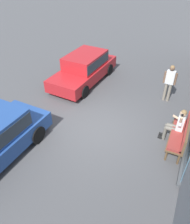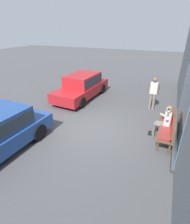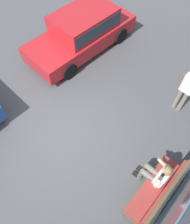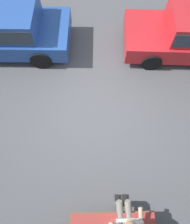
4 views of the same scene
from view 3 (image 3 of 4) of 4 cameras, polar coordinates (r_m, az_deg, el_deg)
The scene contains 5 objects.
ground_plane at distance 6.60m, azimuth -7.74°, elevation -6.25°, with size 60.00×60.00×0.00m, color #4C4C4F.
bench at distance 5.58m, azimuth 16.19°, elevation -19.15°, with size 1.80×0.55×1.04m.
person_on_phone at distance 5.55m, azimuth 15.97°, elevation -15.46°, with size 0.73×0.74×1.38m.
parked_car_near at distance 8.50m, azimuth -3.33°, elevation 20.55°, with size 4.37×1.98×1.44m.
pedestrian_standing at distance 6.76m, azimuth 22.92°, elevation 5.87°, with size 0.21×0.55×1.73m.
Camera 3 is at (1.56, 2.60, 5.87)m, focal length 35.00 mm.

